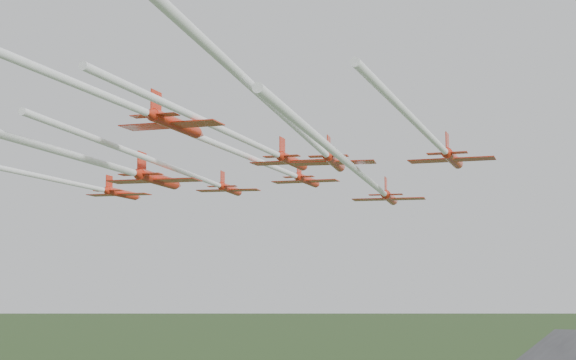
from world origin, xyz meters
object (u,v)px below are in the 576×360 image
at_px(jet_row4_right, 306,136).
at_px(jet_row3_right, 438,144).
at_px(jet_row3_mid, 260,146).
at_px(jet_row3_left, 59,180).
at_px(jet_row4_left, 113,167).
at_px(jet_lead, 288,173).
at_px(jet_row2_right, 370,182).
at_px(jet_row2_left, 194,176).
at_px(jet_trail_solo, 105,95).

bearing_deg(jet_row4_right, jet_row3_right, 64.62).
xyz_separation_m(jet_row3_mid, jet_row4_right, (11.82, -17.37, -2.51)).
relative_size(jet_row3_left, jet_row4_left, 1.11).
xyz_separation_m(jet_row3_left, jet_row3_right, (38.75, 9.45, 2.87)).
height_order(jet_lead, jet_row3_right, jet_lead).
bearing_deg(jet_row2_right, jet_row3_mid, -151.91).
bearing_deg(jet_row3_left, jet_row2_right, 14.87).
distance_m(jet_row3_right, jet_row4_left, 31.78).
relative_size(jet_row2_right, jet_row3_mid, 1.33).
bearing_deg(jet_row3_left, jet_row2_left, 44.54).
bearing_deg(jet_lead, jet_row4_left, -99.31).
height_order(jet_row3_right, jet_row4_left, jet_row3_right).
xyz_separation_m(jet_row3_mid, jet_row3_right, (17.56, 4.27, -0.24)).
height_order(jet_row3_mid, jet_trail_solo, jet_row3_mid).
distance_m(jet_lead, jet_trail_solo, 51.42).
relative_size(jet_row2_left, jet_row3_right, 1.15).
height_order(jet_lead, jet_trail_solo, jet_lead).
xyz_separation_m(jet_lead, jet_row4_right, (18.70, -41.48, -3.05)).
height_order(jet_row2_right, jet_row3_left, jet_row2_right).
bearing_deg(jet_row2_right, jet_row2_left, 171.77).
distance_m(jet_row3_right, jet_trail_solo, 35.78).
bearing_deg(jet_row3_left, jet_trail_solo, -52.84).
relative_size(jet_row3_right, jet_row4_left, 1.00).
relative_size(jet_row3_mid, jet_trail_solo, 0.99).
height_order(jet_row4_left, jet_row4_right, jet_row4_right).
bearing_deg(jet_row3_mid, jet_row4_right, -60.66).
xyz_separation_m(jet_row2_right, jet_row4_right, (2.21, -24.59, 0.79)).
height_order(jet_lead, jet_row2_right, jet_lead).
relative_size(jet_lead, jet_row4_left, 0.94).
xyz_separation_m(jet_row2_left, jet_trail_solo, (11.45, -33.84, 1.39)).
height_order(jet_row2_left, jet_row2_right, jet_row2_left).
relative_size(jet_lead, jet_row3_right, 0.94).
bearing_deg(jet_row3_right, jet_lead, 137.79).
relative_size(jet_row3_left, jet_trail_solo, 1.08).
bearing_deg(jet_row3_mid, jet_row2_right, 32.07).
relative_size(jet_lead, jet_trail_solo, 0.91).
xyz_separation_m(jet_row3_right, jet_trail_solo, (-17.65, -31.12, -0.07)).
height_order(jet_row2_right, jet_row3_right, jet_row3_right).
bearing_deg(jet_row3_right, jet_row4_left, -152.63).
xyz_separation_m(jet_lead, jet_row3_mid, (6.89, -24.11, -0.54)).
distance_m(jet_lead, jet_row3_left, 32.80).
height_order(jet_row3_left, jet_trail_solo, jet_trail_solo).
height_order(jet_row2_left, jet_row3_mid, jet_row3_mid).
xyz_separation_m(jet_row3_mid, jet_trail_solo, (-0.10, -26.85, -0.30)).
xyz_separation_m(jet_lead, jet_row3_right, (24.44, -19.84, -0.78)).
distance_m(jet_row3_left, jet_row4_left, 13.25).
bearing_deg(jet_row4_left, jet_row2_right, 36.23).
distance_m(jet_row3_mid, jet_trail_solo, 26.85).
distance_m(jet_row2_right, jet_row4_left, 27.12).
bearing_deg(jet_row3_right, jet_row4_right, -108.01).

